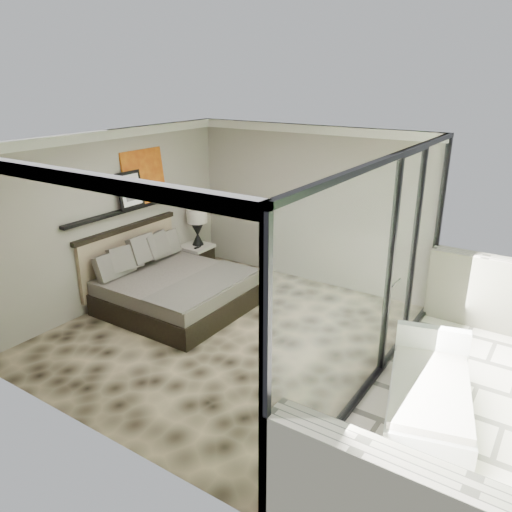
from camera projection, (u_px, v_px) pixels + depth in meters
The scene contains 13 objects.
floor at pixel (226, 333), 7.36m from camera, with size 5.00×5.00×0.00m, color black.
ceiling at pixel (222, 141), 6.40m from camera, with size 4.50×5.00×0.02m, color silver.
back_wall at pixel (309, 206), 8.83m from camera, with size 4.50×0.02×2.80m, color gray.
left_wall at pixel (113, 219), 8.04m from camera, with size 0.02×5.00×2.80m, color gray.
glass_wall at pixel (381, 278), 5.71m from camera, with size 0.08×5.00×2.80m, color white.
terrace_slab at pixel (502, 431), 5.43m from camera, with size 3.00×5.00×0.12m, color beige.
picture_ledge at pixel (120, 212), 8.06m from camera, with size 0.12×2.20×0.05m, color black.
bed at pixel (172, 287), 8.07m from camera, with size 2.12×2.06×1.17m.
nightstand at pixel (196, 257), 9.61m from camera, with size 0.55×0.55×0.55m, color black.
table_lamp at pixel (197, 222), 9.41m from camera, with size 0.39×0.39×0.71m.
abstract_canvas at pixel (144, 177), 8.37m from camera, with size 0.04×0.90×0.90m, color #B23D0F.
framed_print at pixel (130, 190), 8.10m from camera, with size 0.03×0.50×0.60m, color black.
lounger at pixel (429, 395), 5.60m from camera, with size 1.28×1.90×0.68m.
Camera 1 is at (3.97, -5.19, 3.60)m, focal length 35.00 mm.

